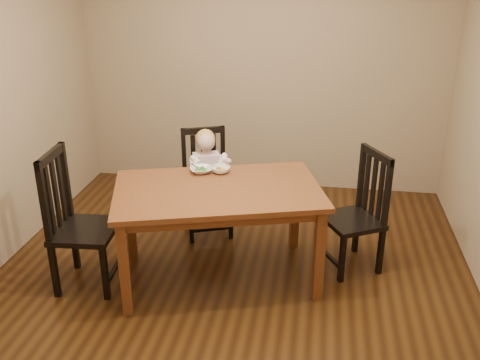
% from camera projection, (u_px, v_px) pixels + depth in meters
% --- Properties ---
extents(room, '(4.01, 4.01, 2.71)m').
position_uv_depth(room, '(231.00, 121.00, 3.98)').
color(room, '#3F240D').
rests_on(room, ground).
extents(dining_table, '(1.82, 1.38, 0.80)m').
position_uv_depth(dining_table, '(218.00, 199.00, 4.22)').
color(dining_table, '#542F13').
rests_on(dining_table, room).
extents(chair_child, '(0.55, 0.54, 1.00)m').
position_uv_depth(chair_child, '(206.00, 184.00, 5.07)').
color(chair_child, black).
rests_on(chair_child, room).
extents(chair_left, '(0.50, 0.52, 1.14)m').
position_uv_depth(chair_left, '(78.00, 223.00, 4.20)').
color(chair_left, black).
rests_on(chair_left, room).
extents(chair_right, '(0.59, 0.60, 1.03)m').
position_uv_depth(chair_right, '(358.00, 213.00, 4.46)').
color(chair_right, black).
rests_on(chair_right, room).
extents(toddler, '(0.44, 0.48, 0.54)m').
position_uv_depth(toddler, '(207.00, 172.00, 4.97)').
color(toddler, white).
rests_on(toddler, chair_child).
extents(bowl_peas, '(0.23, 0.23, 0.04)m').
position_uv_depth(bowl_peas, '(201.00, 170.00, 4.47)').
color(bowl_peas, silver).
rests_on(bowl_peas, dining_table).
extents(bowl_veg, '(0.20, 0.20, 0.05)m').
position_uv_depth(bowl_veg, '(221.00, 170.00, 4.47)').
color(bowl_veg, silver).
rests_on(bowl_veg, dining_table).
extents(fork, '(0.11, 0.09, 0.05)m').
position_uv_depth(fork, '(196.00, 169.00, 4.44)').
color(fork, silver).
rests_on(fork, bowl_peas).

